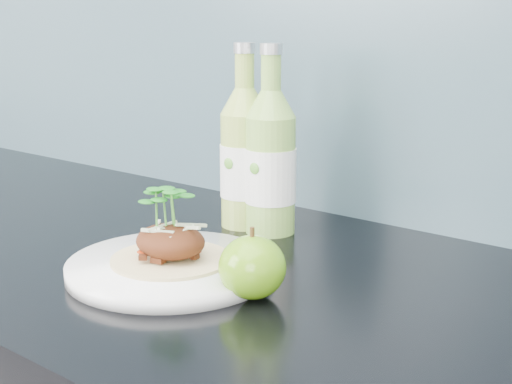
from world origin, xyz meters
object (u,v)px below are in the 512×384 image
(green_apple, at_px, (252,267))
(cider_bottle_left, at_px, (245,158))
(cider_bottle_right, at_px, (271,163))
(dinner_plate, at_px, (171,267))

(green_apple, height_order, cider_bottle_left, cider_bottle_left)
(cider_bottle_right, bearing_deg, green_apple, -61.05)
(green_apple, relative_size, cider_bottle_left, 0.33)
(green_apple, bearing_deg, cider_bottle_left, 131.59)
(dinner_plate, height_order, cider_bottle_left, cider_bottle_left)
(dinner_plate, bearing_deg, cider_bottle_right, 93.93)
(cider_bottle_left, bearing_deg, dinner_plate, -76.76)
(green_apple, bearing_deg, cider_bottle_right, 123.50)
(green_apple, distance_m, cider_bottle_right, 0.25)
(cider_bottle_right, bearing_deg, dinner_plate, -90.62)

